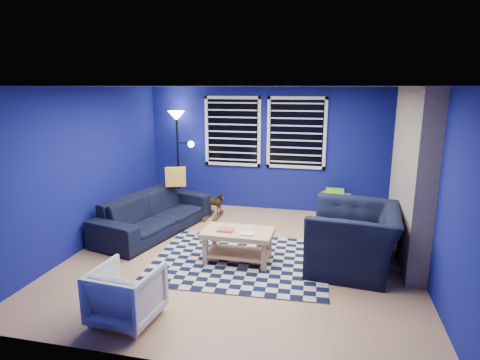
# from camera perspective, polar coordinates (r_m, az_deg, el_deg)

# --- Properties ---
(floor) EXTENTS (5.00, 5.00, 0.00)m
(floor) POSITION_cam_1_polar(r_m,az_deg,el_deg) (6.17, 0.29, -10.72)
(floor) COLOR tan
(floor) RESTS_ON ground
(ceiling) EXTENTS (5.00, 5.00, 0.00)m
(ceiling) POSITION_cam_1_polar(r_m,az_deg,el_deg) (5.64, 0.32, 13.19)
(ceiling) COLOR white
(ceiling) RESTS_ON wall_back
(wall_back) EXTENTS (5.00, 0.00, 5.00)m
(wall_back) POSITION_cam_1_polar(r_m,az_deg,el_deg) (8.19, 4.12, 4.37)
(wall_back) COLOR navy
(wall_back) RESTS_ON floor
(wall_left) EXTENTS (0.00, 5.00, 5.00)m
(wall_left) POSITION_cam_1_polar(r_m,az_deg,el_deg) (6.76, -20.86, 1.66)
(wall_left) COLOR navy
(wall_left) RESTS_ON floor
(wall_right) EXTENTS (0.00, 5.00, 5.00)m
(wall_right) POSITION_cam_1_polar(r_m,az_deg,el_deg) (5.79, 25.25, -0.57)
(wall_right) COLOR navy
(wall_right) RESTS_ON floor
(fireplace) EXTENTS (0.65, 2.00, 2.50)m
(fireplace) POSITION_cam_1_polar(r_m,az_deg,el_deg) (6.25, 23.00, 0.08)
(fireplace) COLOR gray
(fireplace) RESTS_ON floor
(window_left) EXTENTS (1.17, 0.06, 1.42)m
(window_left) POSITION_cam_1_polar(r_m,az_deg,el_deg) (8.26, -1.07, 6.92)
(window_left) COLOR black
(window_left) RESTS_ON wall_back
(window_right) EXTENTS (1.17, 0.06, 1.42)m
(window_right) POSITION_cam_1_polar(r_m,az_deg,el_deg) (8.04, 8.02, 6.63)
(window_right) COLOR black
(window_right) RESTS_ON wall_back
(tv) EXTENTS (0.07, 1.00, 0.58)m
(tv) POSITION_cam_1_polar(r_m,az_deg,el_deg) (7.68, 21.92, 4.00)
(tv) COLOR black
(tv) RESTS_ON wall_right
(rug) EXTENTS (2.58, 2.10, 0.02)m
(rug) POSITION_cam_1_polar(r_m,az_deg,el_deg) (6.00, 0.06, -11.36)
(rug) COLOR black
(rug) RESTS_ON floor
(sofa) EXTENTS (2.48, 1.45, 0.68)m
(sofa) POSITION_cam_1_polar(r_m,az_deg,el_deg) (7.17, -12.06, -4.65)
(sofa) COLOR black
(sofa) RESTS_ON floor
(armchair_big) EXTENTS (1.47, 1.31, 0.88)m
(armchair_big) POSITION_cam_1_polar(r_m,az_deg,el_deg) (5.85, 15.82, -7.94)
(armchair_big) COLOR black
(armchair_big) RESTS_ON floor
(armchair_bent) EXTENTS (0.72, 0.74, 0.62)m
(armchair_bent) POSITION_cam_1_polar(r_m,az_deg,el_deg) (4.66, -15.85, -15.32)
(armchair_bent) COLOR gray
(armchair_bent) RESTS_ON floor
(rocking_horse) EXTENTS (0.25, 0.51, 0.43)m
(rocking_horse) POSITION_cam_1_polar(r_m,az_deg,el_deg) (7.79, -3.92, -3.39)
(rocking_horse) COLOR #452816
(rocking_horse) RESTS_ON floor
(coffee_table) EXTENTS (1.01, 0.59, 0.50)m
(coffee_table) POSITION_cam_1_polar(r_m,az_deg,el_deg) (5.84, -0.32, -8.44)
(coffee_table) COLOR tan
(coffee_table) RESTS_ON rug
(cabinet) EXTENTS (0.64, 0.53, 0.55)m
(cabinet) POSITION_cam_1_polar(r_m,az_deg,el_deg) (8.08, 13.26, -3.41)
(cabinet) COLOR tan
(cabinet) RESTS_ON floor
(floor_lamp) EXTENTS (0.55, 0.34, 2.01)m
(floor_lamp) POSITION_cam_1_polar(r_m,az_deg,el_deg) (8.38, -8.83, 7.19)
(floor_lamp) COLOR black
(floor_lamp) RESTS_ON floor
(throw_pillow) EXTENTS (0.39, 0.23, 0.35)m
(throw_pillow) POSITION_cam_1_polar(r_m,az_deg,el_deg) (7.56, -9.14, 0.45)
(throw_pillow) COLOR gold
(throw_pillow) RESTS_ON sofa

